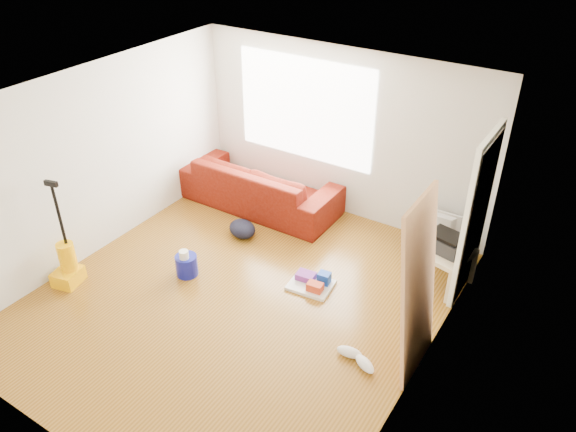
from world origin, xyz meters
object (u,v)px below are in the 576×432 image
Objects in this scene: backpack at (243,236)px; vacuum at (67,265)px; cleaning_tray at (313,283)px; side_table at (444,255)px; sofa at (261,205)px; tv_stand at (435,242)px; bucket at (188,274)px.

backpack is 2.37m from vacuum.
side_table is at bearing 35.66° from cleaning_tray.
sofa is 2.72m from tv_stand.
bucket is 0.66× the size of backpack.
cleaning_tray is at bearing 2.82° from backpack.
side_table reaches higher than backpack.
sofa reaches higher than bucket.
bucket reaches higher than backpack.
backpack is (-2.43, -1.10, -0.15)m from tv_stand.
side_table is at bearing 29.67° from bucket.
sofa is at bearing 173.61° from side_table.
vacuum is (-3.65, -3.12, 0.11)m from tv_stand.
bucket is at bearing -150.33° from side_table.
tv_stand is 3.34m from bucket.
sofa is at bearing -175.30° from tv_stand.
vacuum is at bearing -140.50° from tv_stand.
side_table is (0.30, -0.61, 0.27)m from tv_stand.
vacuum is (-0.95, -2.85, 0.26)m from sofa.
sofa is 8.78× the size of bucket.
bucket is at bearing -73.36° from backpack.
backpack is (0.07, 1.10, 0.00)m from bucket.
sofa is 3.36× the size of side_table.
tv_stand is at bearing 116.32° from side_table.
bucket is (-2.80, -1.60, -0.42)m from side_table.
sofa is 3.05m from side_table.
bucket is 1.10m from backpack.
cleaning_tray is at bearing 142.90° from sofa.
tv_stand is at bearing 26.49° from vacuum.
tv_stand is 0.73m from side_table.
vacuum is at bearing -147.56° from side_table.
sofa is 3.23× the size of tv_stand.
bucket is at bearing -156.28° from cleaning_tray.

